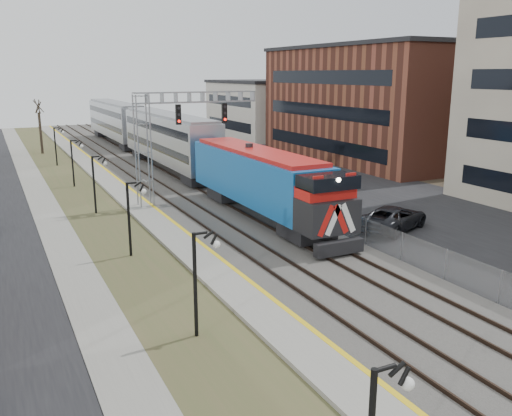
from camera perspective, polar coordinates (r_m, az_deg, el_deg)
sidewalk at (r=45.32m, az=-21.78°, el=1.06°), size 2.00×120.00×0.08m
grass_median at (r=45.62m, az=-18.03°, el=1.44°), size 4.00×120.00×0.06m
platform at (r=46.10m, az=-14.36°, el=1.94°), size 2.00×120.00×0.24m
ballast_bed at (r=47.34m, az=-8.44°, el=2.51°), size 8.00×120.00×0.20m
parking_lot at (r=52.19m, az=4.21°, el=3.61°), size 16.00×120.00×0.04m
platform_edge at (r=46.26m, az=-13.31°, el=2.20°), size 0.24×120.00×0.01m
track_near at (r=46.75m, az=-10.78°, el=2.49°), size 1.58×120.00×0.15m
track_far at (r=47.78m, az=-6.74°, el=2.89°), size 1.58×120.00×0.15m
train at (r=57.34m, az=-10.40°, el=7.25°), size 3.00×63.05×5.33m
signal_gantry at (r=39.09m, az=-9.43°, el=8.21°), size 9.00×1.07×8.15m
lampposts at (r=29.14m, az=-13.35°, el=-1.12°), size 0.14×62.14×4.00m
fence at (r=48.63m, az=-3.75°, el=3.78°), size 0.04×120.00×1.60m
buildings_east at (r=56.99m, az=18.79°, el=10.16°), size 16.00×76.00×15.00m
car_lot_c at (r=34.32m, az=14.27°, el=-1.07°), size 5.90×4.36×1.49m
car_lot_d at (r=41.59m, az=6.01°, el=1.84°), size 5.23×3.68×1.40m
car_lot_e at (r=44.09m, az=2.88°, el=2.68°), size 4.83×3.50×1.53m
car_lot_f at (r=59.24m, az=-3.89°, el=5.50°), size 4.36×2.86×1.36m
car_lot_g at (r=62.49m, az=-5.89°, el=5.97°), size 5.40×2.53×1.49m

